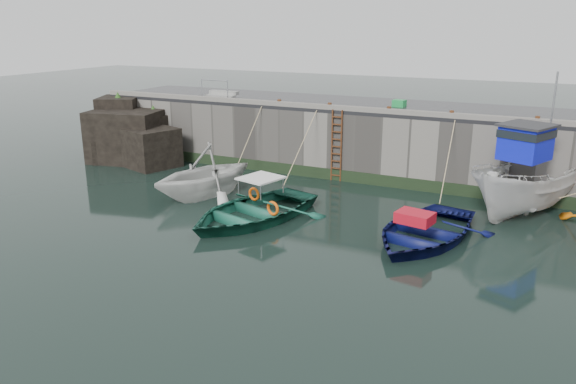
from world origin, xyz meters
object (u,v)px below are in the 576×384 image
at_px(boat_near_blue, 252,219).
at_px(bollard_b, 330,106).
at_px(bollard_c, 389,110).
at_px(boat_near_navy, 423,239).
at_px(ladder, 336,146).
at_px(boat_far_white, 527,186).
at_px(fish_crate, 399,103).
at_px(bollard_a, 279,102).
at_px(bollard_e, 537,120).
at_px(boat_near_white, 205,195).
at_px(bollard_d, 452,114).

distance_m(boat_near_blue, bollard_b, 7.30).
distance_m(boat_near_blue, bollard_c, 7.91).
xyz_separation_m(boat_near_navy, bollard_c, (-2.99, 5.75, 3.30)).
distance_m(ladder, boat_far_white, 8.08).
relative_size(boat_near_blue, boat_near_navy, 1.05).
bearing_deg(ladder, boat_near_blue, -97.97).
bearing_deg(boat_far_white, bollard_c, -170.07).
height_order(boat_near_navy, fish_crate, fish_crate).
bearing_deg(fish_crate, bollard_a, -150.25).
bearing_deg(boat_near_blue, bollard_b, 101.80).
height_order(bollard_c, bollard_e, same).
distance_m(boat_near_white, boat_near_navy, 9.30).
distance_m(ladder, bollard_d, 5.11).
relative_size(boat_near_navy, bollard_b, 19.10).
bearing_deg(bollard_b, ladder, -33.86).
distance_m(boat_far_white, bollard_b, 8.89).
bearing_deg(boat_near_blue, boat_near_white, 166.74).
relative_size(bollard_c, bollard_d, 1.00).
bearing_deg(ladder, boat_near_white, -132.38).
xyz_separation_m(ladder, bollard_c, (2.20, 0.34, 1.71)).
bearing_deg(boat_far_white, boat_near_navy, -99.31).
bearing_deg(bollard_e, bollard_c, 180.00).
relative_size(ladder, boat_far_white, 0.47).
xyz_separation_m(boat_near_white, boat_near_navy, (9.25, -0.96, 0.00)).
bearing_deg(boat_near_blue, fish_crate, 85.86).
bearing_deg(fish_crate, bollard_b, -133.96).
xyz_separation_m(boat_near_blue, boat_near_navy, (6.05, 0.76, 0.00)).
bearing_deg(bollard_e, bollard_d, 180.00).
bearing_deg(ladder, boat_far_white, -7.49).
relative_size(ladder, boat_near_navy, 0.60).
height_order(ladder, boat_near_navy, ladder).
bearing_deg(boat_near_navy, fish_crate, 122.22).
xyz_separation_m(boat_near_navy, boat_far_white, (2.80, 4.36, 1.05)).
relative_size(ladder, boat_near_blue, 0.57).
bearing_deg(bollard_d, bollard_e, 0.00).
relative_size(fish_crate, bollard_e, 1.96).
bearing_deg(boat_near_navy, bollard_a, 155.53).
distance_m(boat_near_navy, boat_far_white, 5.29).
bearing_deg(bollard_b, boat_far_white, -9.27).
distance_m(boat_near_blue, boat_near_navy, 6.10).
xyz_separation_m(boat_near_navy, bollard_d, (-0.39, 5.75, 3.30)).
bearing_deg(ladder, bollard_e, 2.40).
bearing_deg(bollard_d, bollard_b, 180.00).
bearing_deg(bollard_c, ladder, -171.33).
bearing_deg(bollard_b, bollard_d, 0.00).
bearing_deg(bollard_a, bollard_e, 0.00).
bearing_deg(boat_near_white, boat_far_white, 34.50).
bearing_deg(bollard_c, boat_near_navy, -62.52).
height_order(boat_far_white, fish_crate, boat_far_white).
xyz_separation_m(bollard_a, bollard_e, (11.00, 0.00, 0.00)).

